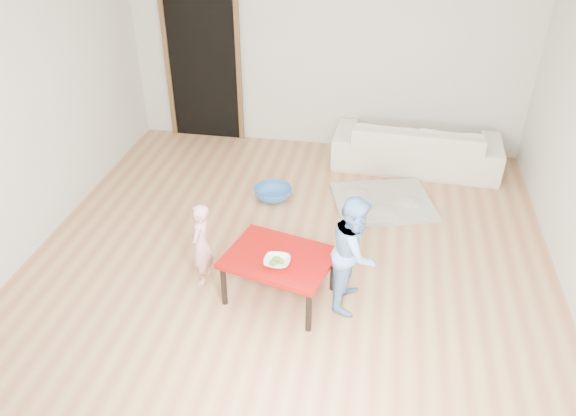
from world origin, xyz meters
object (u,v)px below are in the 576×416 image
(child_blue, at_px, (355,252))
(basin, at_px, (273,193))
(sofa, at_px, (416,145))
(child_pink, at_px, (201,245))
(bowl, at_px, (277,262))
(red_table, at_px, (279,276))

(child_blue, distance_m, basin, 1.91)
(sofa, xyz_separation_m, child_pink, (-1.92, -2.60, 0.11))
(sofa, relative_size, child_pink, 2.49)
(child_blue, xyz_separation_m, basin, (-1.02, 1.55, -0.46))
(child_pink, distance_m, basin, 1.59)
(child_pink, bearing_deg, bowl, 75.49)
(bowl, relative_size, basin, 0.51)
(bowl, xyz_separation_m, child_blue, (0.62, 0.18, 0.06))
(sofa, height_order, child_pink, child_pink)
(child_pink, bearing_deg, sofa, 144.86)
(red_table, bearing_deg, bowl, -87.82)
(red_table, height_order, child_blue, child_blue)
(red_table, height_order, child_pink, child_pink)
(bowl, distance_m, child_pink, 0.76)
(red_table, distance_m, child_blue, 0.70)
(basin, bearing_deg, red_table, -76.49)
(bowl, bearing_deg, sofa, 67.02)
(bowl, xyz_separation_m, basin, (-0.39, 1.73, -0.40))
(red_table, relative_size, bowl, 4.08)
(bowl, relative_size, child_blue, 0.21)
(child_pink, xyz_separation_m, child_blue, (1.35, -0.03, 0.12))
(sofa, relative_size, red_table, 2.26)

